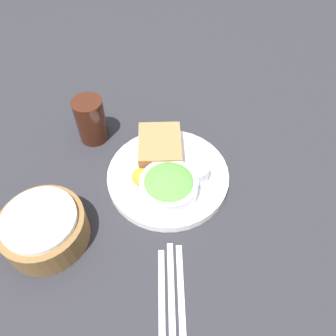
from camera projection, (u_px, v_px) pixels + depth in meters
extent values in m
plane|color=#232328|center=(168.00, 179.00, 0.77)|extent=(4.00, 4.00, 0.00)
cylinder|color=white|center=(168.00, 176.00, 0.77)|extent=(0.28, 0.28, 0.02)
cube|color=olive|center=(158.00, 152.00, 0.78)|extent=(0.14, 0.13, 0.02)
cube|color=silver|center=(158.00, 148.00, 0.77)|extent=(0.14, 0.12, 0.01)
cube|color=olive|center=(158.00, 144.00, 0.76)|extent=(0.14, 0.13, 0.02)
cylinder|color=white|center=(169.00, 188.00, 0.71)|extent=(0.13, 0.13, 0.04)
ellipsoid|color=#4C8438|center=(169.00, 184.00, 0.69)|extent=(0.12, 0.12, 0.04)
cylinder|color=#B7B7BC|center=(196.00, 172.00, 0.73)|extent=(0.06, 0.06, 0.04)
sphere|color=orange|center=(141.00, 177.00, 0.73)|extent=(0.04, 0.04, 0.04)
cylinder|color=#38190F|center=(91.00, 120.00, 0.81)|extent=(0.07, 0.07, 0.12)
cylinder|color=brown|center=(45.00, 229.00, 0.66)|extent=(0.17, 0.17, 0.07)
cylinder|color=white|center=(39.00, 219.00, 0.62)|extent=(0.14, 0.14, 0.01)
cube|color=#B2B2B7|center=(181.00, 293.00, 0.61)|extent=(0.19, 0.07, 0.01)
cube|color=#B2B2B7|center=(171.00, 293.00, 0.61)|extent=(0.20, 0.07, 0.01)
cube|color=#B2B2B7|center=(162.00, 294.00, 0.61)|extent=(0.17, 0.06, 0.01)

